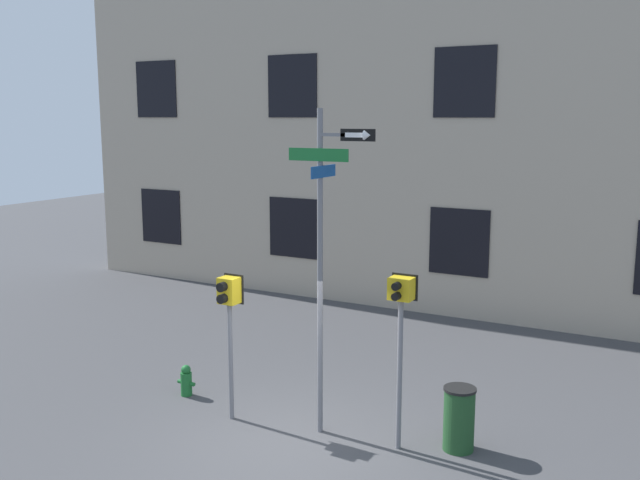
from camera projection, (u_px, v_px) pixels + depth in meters
ground_plane at (292, 446)px, 11.00m from camera, size 60.00×60.00×0.00m
building_facade at (468, 83)px, 17.28m from camera, size 24.00×0.64×11.67m
street_sign_pole at (324, 248)px, 10.97m from camera, size 1.43×0.75×5.15m
pedestrian_signal_left at (229, 307)px, 11.67m from camera, size 0.37×0.40×2.46m
pedestrian_signal_right at (401, 314)px, 10.57m from camera, size 0.41×0.40×2.71m
fire_hydrant at (186, 381)px, 12.96m from camera, size 0.36×0.20×0.58m
trash_bin at (459, 419)px, 10.80m from camera, size 0.50×0.50×0.99m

